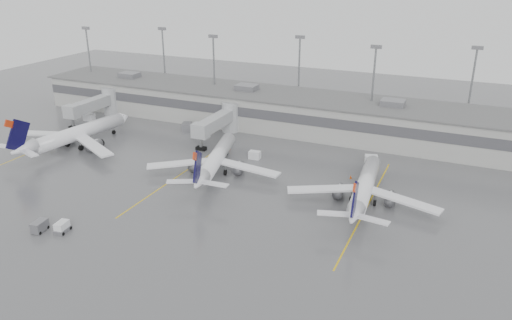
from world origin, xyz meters
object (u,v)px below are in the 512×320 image
at_px(jet_mid_left, 215,159).
at_px(jet_mid_right, 364,187).
at_px(baggage_tug, 62,228).
at_px(jet_far_left, 74,134).

distance_m(jet_mid_left, jet_mid_right, 28.28).
xyz_separation_m(jet_mid_left, baggage_tug, (-10.27, -28.68, -2.23)).
bearing_deg(jet_mid_left, baggage_tug, -124.04).
xyz_separation_m(jet_far_left, baggage_tug, (23.80, -28.77, -2.51)).
height_order(jet_mid_right, baggage_tug, jet_mid_right).
height_order(jet_far_left, baggage_tug, jet_far_left).
xyz_separation_m(jet_far_left, jet_mid_right, (62.34, -1.04, -0.31)).
relative_size(jet_mid_left, baggage_tug, 10.23).
height_order(jet_mid_left, jet_mid_right, jet_mid_left).
bearing_deg(jet_far_left, jet_mid_right, 6.72).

